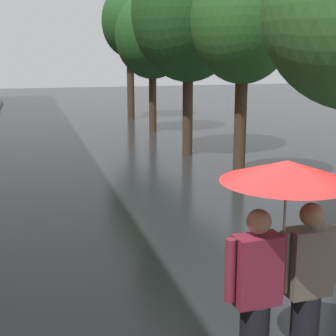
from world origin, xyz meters
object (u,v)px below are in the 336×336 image
(street_tree_1, at_px, (244,20))
(street_tree_4, at_px, (130,22))
(street_tree_2, at_px, (188,12))
(street_tree_3, at_px, (152,36))
(couple_under_umbrella, at_px, (284,238))

(street_tree_1, xyz_separation_m, street_tree_4, (0.03, 12.22, 0.60))
(street_tree_2, xyz_separation_m, street_tree_4, (0.06, 8.53, 0.17))
(street_tree_3, bearing_deg, street_tree_1, -90.47)
(street_tree_1, bearing_deg, street_tree_2, 90.48)
(street_tree_2, distance_m, street_tree_3, 4.63)
(street_tree_3, height_order, couple_under_umbrella, street_tree_3)
(street_tree_2, bearing_deg, street_tree_3, 88.76)
(street_tree_1, relative_size, street_tree_3, 0.98)
(street_tree_1, xyz_separation_m, street_tree_2, (-0.03, 3.69, 0.43))
(street_tree_2, height_order, street_tree_3, street_tree_2)
(street_tree_2, height_order, couple_under_umbrella, street_tree_2)
(street_tree_1, relative_size, street_tree_2, 0.83)
(street_tree_2, bearing_deg, street_tree_1, -89.52)
(street_tree_1, xyz_separation_m, street_tree_3, (0.07, 8.29, -0.08))
(street_tree_2, relative_size, street_tree_4, 1.03)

